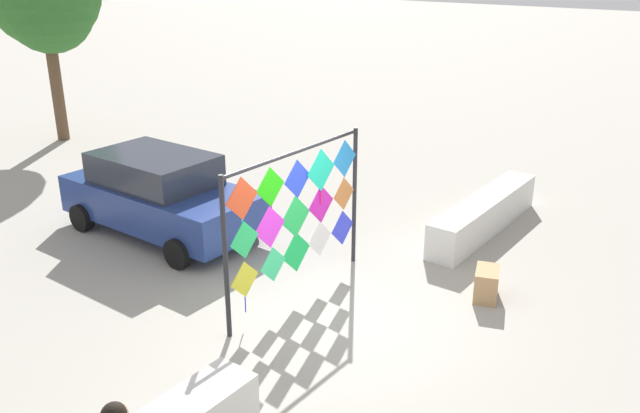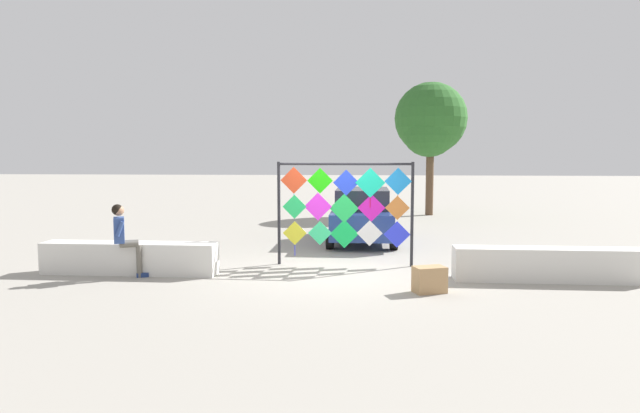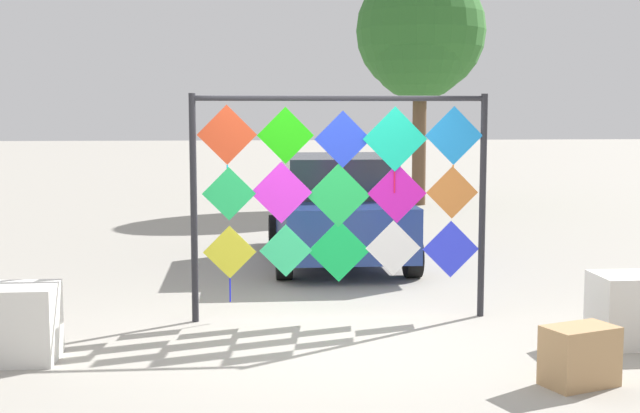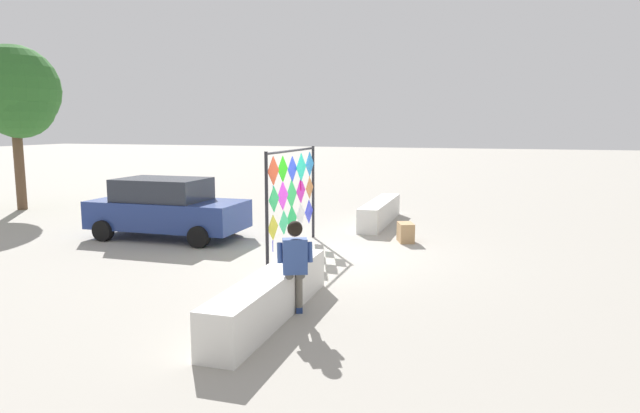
{
  "view_description": "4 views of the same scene",
  "coord_description": "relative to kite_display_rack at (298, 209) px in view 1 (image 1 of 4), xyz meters",
  "views": [
    {
      "loc": [
        -6.93,
        -5.01,
        4.99
      ],
      "look_at": [
        0.58,
        0.58,
        1.38
      ],
      "focal_mm": 37.13,
      "sensor_mm": 36.0,
      "label": 1
    },
    {
      "loc": [
        0.64,
        -11.67,
        2.49
      ],
      "look_at": [
        -0.34,
        0.41,
        1.37
      ],
      "focal_mm": 30.89,
      "sensor_mm": 36.0,
      "label": 2
    },
    {
      "loc": [
        -0.84,
        -8.09,
        2.16
      ],
      "look_at": [
        -0.05,
        0.31,
        1.24
      ],
      "focal_mm": 48.23,
      "sensor_mm": 36.0,
      "label": 3
    },
    {
      "loc": [
        -11.88,
        -3.65,
        2.89
      ],
      "look_at": [
        0.79,
        0.24,
        0.96
      ],
      "focal_mm": 31.46,
      "sensor_mm": 36.0,
      "label": 4
    }
  ],
  "objects": [
    {
      "name": "ground",
      "position": [
        -0.21,
        -0.72,
        -1.42
      ],
      "size": [
        120.0,
        120.0,
        0.0
      ],
      "primitive_type": "plane",
      "color": "#9E998E"
    },
    {
      "name": "plaza_ledge_right",
      "position": [
        4.09,
        -1.27,
        -1.09
      ],
      "size": [
        3.71,
        0.57,
        0.67
      ],
      "primitive_type": "cube",
      "color": "silver",
      "rests_on": "ground"
    },
    {
      "name": "kite_display_rack",
      "position": [
        0.0,
        0.0,
        0.0
      ],
      "size": [
        3.09,
        0.11,
        2.36
      ],
      "color": "#232328",
      "rests_on": "ground"
    },
    {
      "name": "parked_car",
      "position": [
        0.36,
        3.58,
        -0.64
      ],
      "size": [
        1.91,
        3.96,
        1.54
      ],
      "color": "navy",
      "rests_on": "ground"
    },
    {
      "name": "cardboard_box_large",
      "position": [
        1.62,
        -2.39,
        -1.18
      ],
      "size": [
        0.65,
        0.52,
        0.48
      ],
      "primitive_type": "cube",
      "rotation": [
        0.0,
        0.0,
        0.35
      ],
      "color": "tan",
      "rests_on": "ground"
    }
  ]
}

